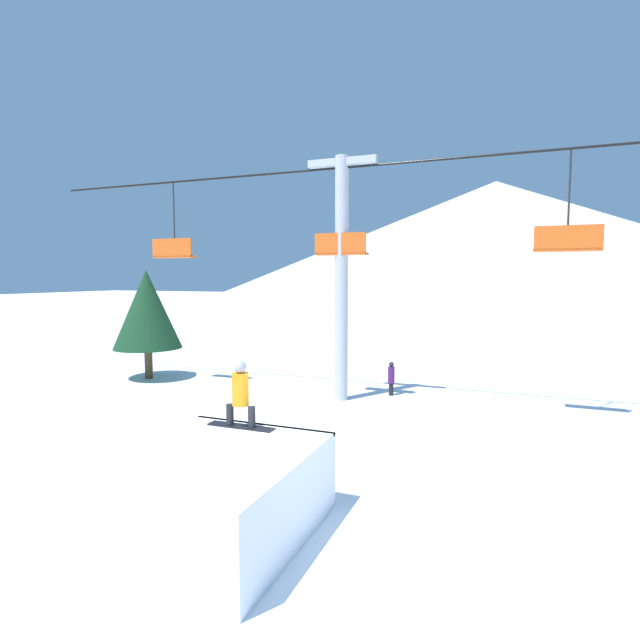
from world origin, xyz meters
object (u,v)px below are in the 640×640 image
snowboarder (240,394)px  pine_tree_near (147,309)px  snow_ramp (215,494)px  distant_skier (391,377)px

snowboarder → pine_tree_near: pine_tree_near is taller
snow_ramp → pine_tree_near: 14.08m
snow_ramp → pine_tree_near: (-9.81, 9.85, 2.21)m
snowboarder → pine_tree_near: 12.79m
snow_ramp → pine_tree_near: pine_tree_near is taller
pine_tree_near → distant_skier: size_ratio=3.71×
snow_ramp → snowboarder: (-0.29, 1.35, 1.35)m
snowboarder → pine_tree_near: bearing=138.2°
snow_ramp → distant_skier: size_ratio=2.81×
snow_ramp → snowboarder: bearing=102.2°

